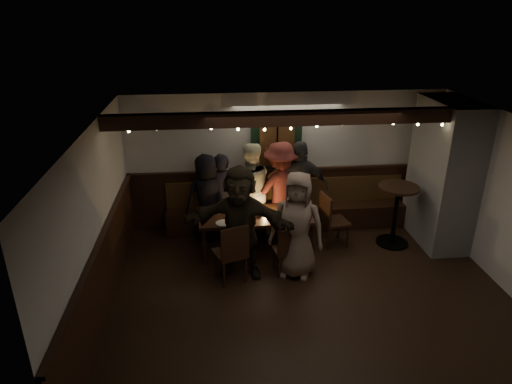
{
  "coord_description": "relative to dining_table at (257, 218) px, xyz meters",
  "views": [
    {
      "loc": [
        -1.41,
        -5.66,
        4.14
      ],
      "look_at": [
        -0.67,
        1.6,
        1.05
      ],
      "focal_mm": 32.0,
      "sensor_mm": 36.0,
      "label": 1
    }
  ],
  "objects": [
    {
      "name": "person_e",
      "position": [
        0.87,
        0.62,
        0.25
      ],
      "size": [
        1.08,
        0.49,
        1.81
      ],
      "primitive_type": "imported",
      "rotation": [
        0.0,
        0.0,
        3.19
      ],
      "color": "#2D2D2F",
      "rests_on": "ground"
    },
    {
      "name": "person_c",
      "position": [
        -0.07,
        0.66,
        0.25
      ],
      "size": [
        0.98,
        0.82,
        1.8
      ],
      "primitive_type": "imported",
      "rotation": [
        0.0,
        0.0,
        3.32
      ],
      "color": "beige",
      "rests_on": "ground"
    },
    {
      "name": "chair_near_left",
      "position": [
        -0.48,
        -0.93,
        -0.08
      ],
      "size": [
        0.59,
        0.59,
        1.01
      ],
      "color": "black",
      "rests_on": "ground"
    },
    {
      "name": "person_f",
      "position": [
        -0.34,
        -0.7,
        0.28
      ],
      "size": [
        1.8,
        0.94,
        1.86
      ],
      "primitive_type": "imported",
      "rotation": [
        0.0,
        0.0,
        -0.24
      ],
      "color": "black",
      "rests_on": "ground"
    },
    {
      "name": "person_b",
      "position": [
        -0.6,
        0.73,
        0.15
      ],
      "size": [
        0.65,
        0.49,
        1.6
      ],
      "primitive_type": "imported",
      "rotation": [
        0.0,
        0.0,
        3.34
      ],
      "color": "black",
      "rests_on": "ground"
    },
    {
      "name": "chair_near_right",
      "position": [
        0.41,
        -0.8,
        -0.17
      ],
      "size": [
        0.43,
        0.43,
        0.85
      ],
      "color": "black",
      "rests_on": "ground"
    },
    {
      "name": "person_a",
      "position": [
        -0.86,
        0.63,
        0.15
      ],
      "size": [
        0.92,
        0.75,
        1.61
      ],
      "primitive_type": "imported",
      "rotation": [
        0.0,
        0.0,
        3.49
      ],
      "color": "black",
      "rests_on": "ground"
    },
    {
      "name": "person_d",
      "position": [
        0.5,
        0.64,
        0.25
      ],
      "size": [
        1.3,
        0.95,
        1.8
      ],
      "primitive_type": "imported",
      "rotation": [
        0.0,
        0.0,
        3.41
      ],
      "color": "maroon",
      "rests_on": "ground"
    },
    {
      "name": "high_top",
      "position": [
        2.5,
        0.02,
        0.06
      ],
      "size": [
        0.71,
        0.71,
        1.13
      ],
      "color": "black",
      "rests_on": "ground"
    },
    {
      "name": "dining_table",
      "position": [
        0.0,
        0.0,
        0.0
      ],
      "size": [
        2.0,
        0.86,
        0.87
      ],
      "color": "black",
      "rests_on": "ground"
    },
    {
      "name": "room",
      "position": [
        1.73,
        0.02,
        0.42
      ],
      "size": [
        6.02,
        5.01,
        2.62
      ],
      "color": "black",
      "rests_on": "ground"
    },
    {
      "name": "chair_end",
      "position": [
        1.32,
        0.07,
        -0.09
      ],
      "size": [
        0.53,
        0.53,
        0.99
      ],
      "color": "black",
      "rests_on": "ground"
    },
    {
      "name": "person_g",
      "position": [
        0.54,
        -0.8,
        0.23
      ],
      "size": [
        1.0,
        0.82,
        1.76
      ],
      "primitive_type": "imported",
      "rotation": [
        0.0,
        0.0,
        -0.35
      ],
      "color": "gray",
      "rests_on": "ground"
    }
  ]
}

